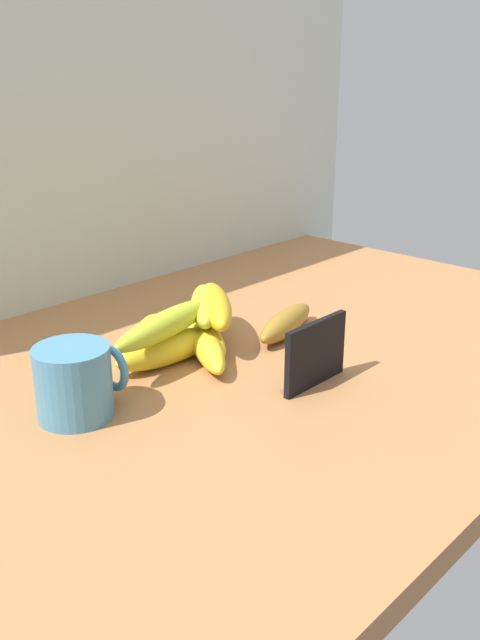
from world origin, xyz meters
TOP-DOWN VIEW (x-y plane):
  - counter_top at (0.00, 0.00)cm, footprint 110.00×76.00cm
  - back_wall at (0.00, 39.00)cm, footprint 130.00×2.00cm
  - chalkboard_sign at (-6.37, -11.16)cm, footprint 11.00×1.80cm
  - coffee_mug at (-31.09, 3.51)cm, footprint 10.10×8.60cm
  - banana_0 at (3.98, 1.98)cm, footprint 15.99×7.69cm
  - banana_1 at (-14.67, 6.79)cm, footprint 16.33×5.64cm
  - banana_2 at (-5.97, 8.73)cm, footprint 12.63×18.21cm
  - banana_3 at (-14.23, 11.46)cm, footprint 14.94×14.08cm
  - banana_4 at (-9.70, 4.76)cm, footprint 13.31×17.52cm
  - banana_5 at (-15.30, 6.15)cm, footprint 20.16×7.41cm
  - banana_6 at (-5.76, 8.98)cm, footprint 13.43×14.01cm
  - banana_7 at (-5.00, 7.51)cm, footprint 13.95×15.96cm

SIDE VIEW (x-z plane):
  - counter_top at x=0.00cm, z-range 0.00..3.00cm
  - banana_2 at x=-5.97cm, z-range 3.00..6.40cm
  - banana_0 at x=3.98cm, z-range 3.00..6.72cm
  - banana_4 at x=-9.70cm, z-range 3.00..6.77cm
  - banana_3 at x=-14.23cm, z-range 3.00..7.16cm
  - banana_1 at x=-14.67cm, z-range 3.00..7.21cm
  - chalkboard_sign at x=-6.37cm, z-range 2.66..11.06cm
  - coffee_mug at x=-31.09cm, z-range 3.00..11.40cm
  - banana_6 at x=-5.76cm, z-range 6.40..10.30cm
  - banana_7 at x=-5.00cm, z-range 6.40..10.57cm
  - banana_5 at x=-15.30cm, z-range 7.21..10.74cm
  - back_wall at x=0.00cm, z-range 0.00..70.00cm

